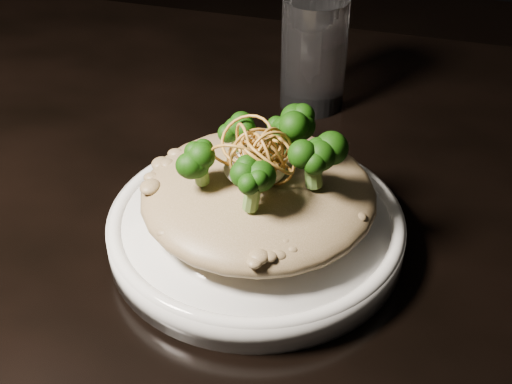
% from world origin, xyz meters
% --- Properties ---
extents(table, '(1.10, 0.80, 0.75)m').
position_xyz_m(table, '(0.00, 0.00, 0.67)').
color(table, black).
rests_on(table, ground).
extents(plate, '(0.26, 0.26, 0.03)m').
position_xyz_m(plate, '(0.08, -0.07, 0.76)').
color(plate, white).
rests_on(plate, table).
extents(risotto, '(0.20, 0.20, 0.04)m').
position_xyz_m(risotto, '(0.08, -0.06, 0.80)').
color(risotto, brown).
rests_on(risotto, plate).
extents(broccoli, '(0.11, 0.11, 0.04)m').
position_xyz_m(broccoli, '(0.08, -0.07, 0.84)').
color(broccoli, black).
rests_on(broccoli, risotto).
extents(cheese, '(0.05, 0.05, 0.01)m').
position_xyz_m(cheese, '(0.08, -0.07, 0.83)').
color(cheese, white).
rests_on(cheese, risotto).
extents(shallots, '(0.05, 0.05, 0.03)m').
position_xyz_m(shallots, '(0.08, -0.07, 0.85)').
color(shallots, brown).
rests_on(shallots, cheese).
extents(drinking_glass, '(0.07, 0.07, 0.13)m').
position_xyz_m(drinking_glass, '(0.08, 0.18, 0.81)').
color(drinking_glass, silver).
rests_on(drinking_glass, table).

